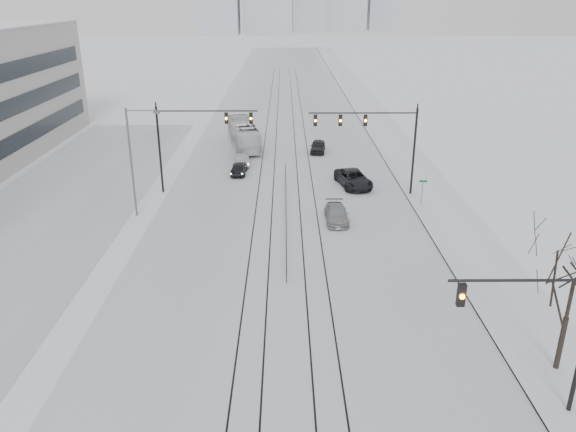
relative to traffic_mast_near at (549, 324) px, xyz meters
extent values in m
cube|color=silver|center=(-10.79, 54.00, -4.55)|extent=(22.00, 260.00, 0.02)
cube|color=silver|center=(2.71, 54.00, -4.48)|extent=(5.00, 260.00, 0.16)
cube|color=gray|center=(0.26, 54.00, -4.50)|extent=(0.10, 260.00, 0.12)
cube|color=silver|center=(-30.79, 29.00, -4.55)|extent=(14.00, 60.00, 0.03)
cube|color=black|center=(-13.39, 34.00, -4.54)|extent=(0.10, 180.00, 0.01)
cube|color=black|center=(-11.99, 34.00, -4.54)|extent=(0.10, 180.00, 0.01)
cube|color=black|center=(-9.59, 34.00, -4.54)|extent=(0.10, 180.00, 0.01)
cube|color=black|center=(-8.19, 34.00, -4.54)|extent=(0.10, 180.00, 0.01)
cylinder|color=black|center=(-1.39, 0.00, 2.04)|extent=(6.00, 0.12, 0.12)
cube|color=black|center=(-3.79, 0.00, 1.39)|extent=(0.32, 0.24, 1.00)
sphere|color=orange|center=(-3.79, -0.14, 1.39)|extent=(0.22, 0.22, 0.22)
cylinder|color=black|center=(0.71, 29.00, -0.56)|extent=(0.20, 0.20, 8.00)
cylinder|color=black|center=(-4.04, 29.00, 3.04)|extent=(9.50, 0.12, 0.12)
cube|color=black|center=(-8.19, 29.00, 2.39)|extent=(0.32, 0.24, 1.00)
sphere|color=orange|center=(-8.19, 28.86, 2.39)|extent=(0.22, 0.22, 0.22)
cube|color=black|center=(-5.99, 29.00, 2.39)|extent=(0.32, 0.24, 1.00)
sphere|color=orange|center=(-5.99, 28.86, 2.39)|extent=(0.22, 0.22, 0.22)
cube|color=black|center=(-3.79, 29.00, 2.39)|extent=(0.32, 0.24, 1.00)
sphere|color=orange|center=(-3.79, 28.86, 2.39)|extent=(0.22, 0.22, 0.22)
cylinder|color=black|center=(-22.29, 30.00, -0.56)|extent=(0.20, 0.20, 8.00)
cylinder|color=black|center=(-17.79, 30.00, 3.04)|extent=(9.00, 0.12, 0.12)
cube|color=black|center=(-13.89, 30.00, 2.39)|extent=(0.32, 0.24, 1.00)
sphere|color=orange|center=(-13.89, 29.86, 2.39)|extent=(0.22, 0.22, 0.22)
cube|color=black|center=(-16.09, 30.00, 2.39)|extent=(0.32, 0.24, 1.00)
sphere|color=orange|center=(-16.09, 29.86, 2.39)|extent=(0.22, 0.22, 0.22)
cylinder|color=#595B60|center=(-23.29, 24.00, -0.06)|extent=(0.16, 0.16, 9.00)
cylinder|color=#595B60|center=(-22.09, 24.00, 4.24)|extent=(2.40, 0.10, 0.10)
cube|color=#595B60|center=(-20.89, 24.00, 4.09)|extent=(0.50, 0.25, 0.18)
cylinder|color=black|center=(2.41, 3.00, -3.06)|extent=(0.26, 0.26, 3.00)
cylinder|color=black|center=(2.41, 3.00, -0.81)|extent=(0.18, 0.18, 2.50)
cube|color=black|center=(-10.79, 24.00, -3.61)|extent=(0.06, 24.00, 0.06)
cube|color=black|center=(-10.79, 24.00, -4.01)|extent=(0.06, 24.00, 0.06)
cylinder|color=#595B60|center=(1.01, 26.00, -3.36)|extent=(0.06, 0.06, 2.40)
cube|color=#0C4C19|center=(1.01, 26.00, -2.26)|extent=(0.70, 0.04, 0.18)
imported|color=black|center=(-15.59, 35.50, -3.91)|extent=(1.66, 3.87, 1.30)
imported|color=gray|center=(-15.54, 38.76, -3.89)|extent=(2.01, 4.27, 1.35)
imported|color=black|center=(-4.28, 31.52, -3.79)|extent=(3.63, 5.94, 1.54)
imported|color=gray|center=(-6.69, 22.53, -3.93)|extent=(1.83, 4.38, 1.26)
imported|color=black|center=(-6.99, 44.13, -3.87)|extent=(2.09, 4.25, 1.39)
imported|color=silver|center=(-15.82, 46.51, -2.98)|extent=(4.82, 11.66, 3.16)
camera|label=1|loc=(-10.91, -19.79, 12.65)|focal=35.00mm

